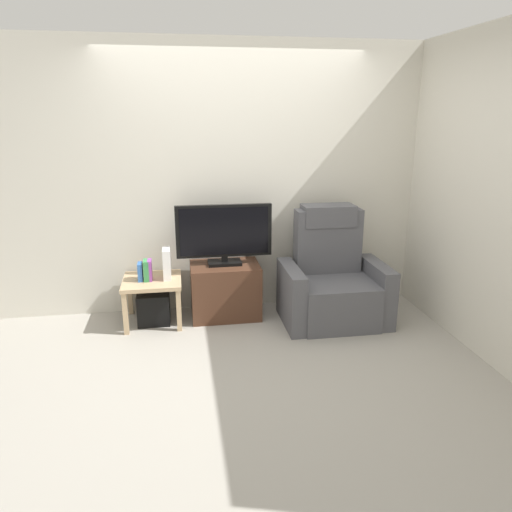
{
  "coord_description": "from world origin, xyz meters",
  "views": [
    {
      "loc": [
        -0.54,
        -3.61,
        1.93
      ],
      "look_at": [
        0.12,
        0.5,
        0.7
      ],
      "focal_mm": 34.08,
      "sensor_mm": 36.0,
      "label": 1
    }
  ],
  "objects_px": {
    "book_middle": "(146,270)",
    "television": "(224,233)",
    "recliner_armchair": "(332,282)",
    "subwoofer_box": "(154,307)",
    "book_rightmost": "(150,270)",
    "book_leftmost": "(140,272)",
    "tv_stand": "(225,290)",
    "side_table": "(152,286)",
    "game_console": "(167,264)"
  },
  "relations": [
    {
      "from": "book_middle",
      "to": "television",
      "type": "bearing_deg",
      "value": 6.44
    },
    {
      "from": "recliner_armchair",
      "to": "subwoofer_box",
      "type": "distance_m",
      "value": 1.73
    },
    {
      "from": "book_rightmost",
      "to": "television",
      "type": "bearing_deg",
      "value": 6.72
    },
    {
      "from": "book_middle",
      "to": "book_leftmost",
      "type": "bearing_deg",
      "value": 180.0
    },
    {
      "from": "book_middle",
      "to": "subwoofer_box",
      "type": "bearing_deg",
      "value": 24.66
    },
    {
      "from": "tv_stand",
      "to": "book_middle",
      "type": "xyz_separation_m",
      "value": [
        -0.74,
        -0.06,
        0.26
      ]
    },
    {
      "from": "subwoofer_box",
      "to": "book_leftmost",
      "type": "distance_m",
      "value": 0.38
    },
    {
      "from": "recliner_armchair",
      "to": "side_table",
      "type": "height_order",
      "value": "recliner_armchair"
    },
    {
      "from": "subwoofer_box",
      "to": "television",
      "type": "bearing_deg",
      "value": 5.2
    },
    {
      "from": "recliner_armchair",
      "to": "book_rightmost",
      "type": "xyz_separation_m",
      "value": [
        -1.71,
        0.17,
        0.16
      ]
    },
    {
      "from": "subwoofer_box",
      "to": "book_rightmost",
      "type": "distance_m",
      "value": 0.38
    },
    {
      "from": "book_leftmost",
      "to": "book_middle",
      "type": "relative_size",
      "value": 0.88
    },
    {
      "from": "recliner_armchair",
      "to": "book_rightmost",
      "type": "height_order",
      "value": "recliner_armchair"
    },
    {
      "from": "book_leftmost",
      "to": "game_console",
      "type": "height_order",
      "value": "game_console"
    },
    {
      "from": "book_leftmost",
      "to": "television",
      "type": "bearing_deg",
      "value": 5.98
    },
    {
      "from": "book_rightmost",
      "to": "recliner_armchair",
      "type": "bearing_deg",
      "value": -5.51
    },
    {
      "from": "tv_stand",
      "to": "book_middle",
      "type": "distance_m",
      "value": 0.78
    },
    {
      "from": "subwoofer_box",
      "to": "book_leftmost",
      "type": "height_order",
      "value": "book_leftmost"
    },
    {
      "from": "television",
      "to": "book_rightmost",
      "type": "distance_m",
      "value": 0.77
    },
    {
      "from": "television",
      "to": "book_leftmost",
      "type": "distance_m",
      "value": 0.86
    },
    {
      "from": "television",
      "to": "subwoofer_box",
      "type": "relative_size",
      "value": 3.04
    },
    {
      "from": "subwoofer_box",
      "to": "book_middle",
      "type": "distance_m",
      "value": 0.38
    },
    {
      "from": "subwoofer_box",
      "to": "book_middle",
      "type": "bearing_deg",
      "value": -155.34
    },
    {
      "from": "subwoofer_box",
      "to": "book_leftmost",
      "type": "xyz_separation_m",
      "value": [
        -0.1,
        -0.02,
        0.37
      ]
    },
    {
      "from": "recliner_armchair",
      "to": "side_table",
      "type": "relative_size",
      "value": 2.0
    },
    {
      "from": "subwoofer_box",
      "to": "tv_stand",
      "type": "bearing_deg",
      "value": 3.62
    },
    {
      "from": "tv_stand",
      "to": "side_table",
      "type": "distance_m",
      "value": 0.7
    },
    {
      "from": "recliner_armchair",
      "to": "subwoofer_box",
      "type": "xyz_separation_m",
      "value": [
        -1.7,
        0.19,
        -0.22
      ]
    },
    {
      "from": "television",
      "to": "game_console",
      "type": "bearing_deg",
      "value": -174.46
    },
    {
      "from": "book_middle",
      "to": "book_rightmost",
      "type": "height_order",
      "value": "book_rightmost"
    },
    {
      "from": "subwoofer_box",
      "to": "book_rightmost",
      "type": "relative_size",
      "value": 1.55
    },
    {
      "from": "book_leftmost",
      "to": "book_middle",
      "type": "distance_m",
      "value": 0.06
    },
    {
      "from": "tv_stand",
      "to": "book_middle",
      "type": "relative_size",
      "value": 3.44
    },
    {
      "from": "side_table",
      "to": "book_rightmost",
      "type": "distance_m",
      "value": 0.17
    },
    {
      "from": "tv_stand",
      "to": "game_console",
      "type": "relative_size",
      "value": 2.31
    },
    {
      "from": "recliner_armchair",
      "to": "book_rightmost",
      "type": "relative_size",
      "value": 5.59
    },
    {
      "from": "book_rightmost",
      "to": "game_console",
      "type": "height_order",
      "value": "game_console"
    },
    {
      "from": "recliner_armchair",
      "to": "subwoofer_box",
      "type": "relative_size",
      "value": 3.6
    },
    {
      "from": "television",
      "to": "game_console",
      "type": "distance_m",
      "value": 0.61
    },
    {
      "from": "side_table",
      "to": "book_middle",
      "type": "height_order",
      "value": "book_middle"
    },
    {
      "from": "tv_stand",
      "to": "book_leftmost",
      "type": "bearing_deg",
      "value": -175.39
    },
    {
      "from": "book_rightmost",
      "to": "tv_stand",
      "type": "bearing_deg",
      "value": 5.17
    },
    {
      "from": "book_middle",
      "to": "book_rightmost",
      "type": "distance_m",
      "value": 0.03
    },
    {
      "from": "book_rightmost",
      "to": "game_console",
      "type": "relative_size",
      "value": 0.68
    },
    {
      "from": "recliner_armchair",
      "to": "side_table",
      "type": "xyz_separation_m",
      "value": [
        -1.7,
        0.19,
        -0.01
      ]
    },
    {
      "from": "recliner_armchair",
      "to": "subwoofer_box",
      "type": "bearing_deg",
      "value": -178.24
    },
    {
      "from": "side_table",
      "to": "book_leftmost",
      "type": "xyz_separation_m",
      "value": [
        -0.1,
        -0.02,
        0.15
      ]
    },
    {
      "from": "subwoofer_box",
      "to": "game_console",
      "type": "distance_m",
      "value": 0.45
    },
    {
      "from": "subwoofer_box",
      "to": "book_rightmost",
      "type": "height_order",
      "value": "book_rightmost"
    },
    {
      "from": "game_console",
      "to": "side_table",
      "type": "bearing_deg",
      "value": -176.05
    }
  ]
}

